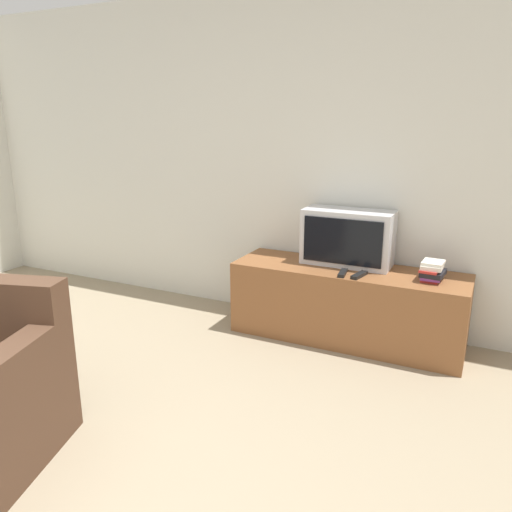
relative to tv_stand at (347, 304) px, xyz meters
name	(u,v)px	position (x,y,z in m)	size (l,w,h in m)	color
wall_back	(264,159)	(-0.84, 0.31, 1.02)	(9.00, 0.06, 2.60)	silver
tv_stand	(347,304)	(0.00, 0.00, 0.00)	(1.70, 0.52, 0.56)	brown
television	(348,237)	(-0.05, 0.11, 0.49)	(0.66, 0.30, 0.41)	silver
book_stack	(432,271)	(0.58, -0.02, 0.35)	(0.16, 0.22, 0.14)	#B72D28
remote_on_stand	(343,273)	(0.00, -0.16, 0.29)	(0.06, 0.17, 0.02)	black
remote_secondary	(359,275)	(0.12, -0.16, 0.29)	(0.08, 0.18, 0.02)	black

